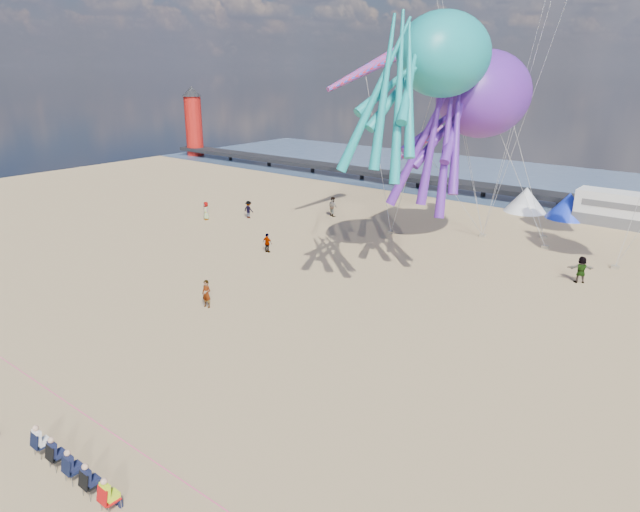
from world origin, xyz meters
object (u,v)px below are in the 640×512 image
Objects in this scene: lighthouse at (194,126)px; beachgoer_3 at (267,243)px; sandbag_d at (543,237)px; beachgoer_0 at (206,211)px; kite_octopus_teal at (445,54)px; sandbag_a at (391,232)px; windsock_right at (420,143)px; sandbag_e at (483,236)px; beachgoer_1 at (333,206)px; tent_blue at (569,205)px; sandbag_c at (615,267)px; tent_white at (526,199)px; spectator_row at (73,465)px; sandbag_b at (545,247)px; kite_octopus_purple at (484,94)px; windsock_left at (365,70)px; standing_person at (206,294)px; windsock_mid at (506,95)px; beachgoer_4 at (581,269)px; motorhome_0 at (616,209)px; beachgoer_2 at (249,210)px.

lighthouse is 6.00× the size of beachgoer_3.
lighthouse reaches higher than sandbag_d.
kite_octopus_teal reaches higher than beachgoer_0.
windsock_right reaches higher than sandbag_a.
sandbag_e is 9.21m from windsock_right.
beachgoer_1 is at bearing -170.70° from sandbag_e.
tent_blue is 8.00× the size of sandbag_c.
spectator_row is at bearing -88.05° from tent_white.
sandbag_b is at bearing 162.53° from sandbag_c.
beachgoer_3 reaches higher than sandbag_c.
lighthouse is at bearing 158.71° from sandbag_a.
sandbag_e is 0.04× the size of kite_octopus_purple.
windsock_left is at bearing 173.79° from beachgoer_1.
sandbag_b is 0.04× the size of kite_octopus_teal.
lighthouse is 0.72× the size of kite_octopus_purple.
kite_octopus_purple is at bearing -76.19° from sandbag_e.
windsock_mid reaches higher than standing_person.
beachgoer_4 is at bearing 0.66° from kite_octopus_purple.
kite_octopus_purple is (-2.82, -7.86, 11.52)m from sandbag_d.
kite_octopus_teal is at bearing -35.52° from windsock_right.
sandbag_a is at bearing -133.85° from motorhome_0.
beachgoer_4 reaches higher than beachgoer_3.
sandbag_d is 0.06× the size of windsock_left.
kite_octopus_purple reaches higher than tent_blue.
windsock_left is at bearing -150.85° from sandbag_e.
spectator_row is at bearing 122.44° from beachgoer_2.
kite_octopus_purple is (-8.02, 0.85, 10.73)m from beachgoer_4.
beachgoer_4 is (20.33, 8.18, 0.15)m from beachgoer_3.
tent_blue reaches higher than beachgoer_4.
beachgoer_2 is 0.90× the size of beachgoer_4.
motorhome_0 is at bearing 64.73° from windsock_right.
beachgoer_0 is (32.17, -25.36, -3.66)m from lighthouse.
kite_octopus_teal is (15.43, -9.60, 13.18)m from beachgoer_1.
sandbag_b is at bearing -151.75° from beachgoer_1.
beachgoer_1 is 23.49m from beachgoer_4.
tent_white reaches higher than beachgoer_2.
beachgoer_4 is (9.66, -16.74, -0.30)m from tent_white.
beachgoer_1 is at bearing -156.45° from windsock_right.
spectator_row is at bearing -60.07° from windsock_left.
kite_octopus_purple reaches higher than beachgoer_1.
beachgoer_0 is 0.21× the size of windsock_left.
beachgoer_4 is at bearing -167.88° from beachgoer_1.
kite_octopus_purple is (1.26, -5.13, 11.52)m from sandbag_e.
spectator_row is at bearing -88.06° from sandbag_e.
tent_blue is 2.39× the size of standing_person.
beachgoer_4 is (31.48, 4.62, 0.06)m from beachgoer_0.
sandbag_c is (32.67, 8.98, -0.73)m from beachgoer_0.
beachgoer_0 reaches higher than sandbag_c.
windsock_mid reaches higher than lighthouse.
sandbag_b is (1.46, -10.68, -1.09)m from tent_blue.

